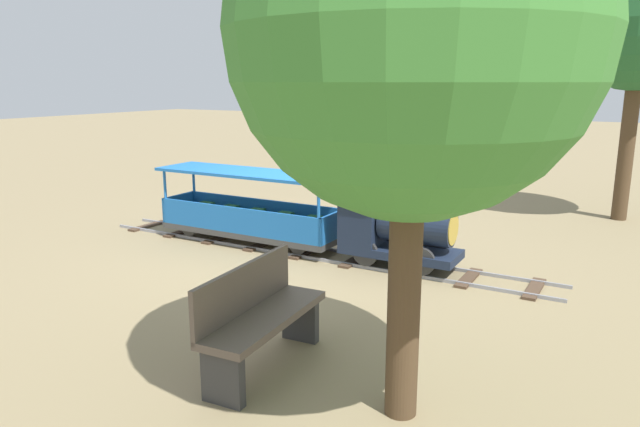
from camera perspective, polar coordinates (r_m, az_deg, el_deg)
ground_plane at (r=7.65m, az=-1.77°, el=-3.80°), size 60.00×60.00×0.00m
track at (r=7.61m, az=-1.31°, el=-3.75°), size 0.70×6.40×0.04m
locomotive at (r=6.97m, az=7.29°, el=-1.44°), size 0.66×1.44×0.98m
passenger_car at (r=8.00m, az=-6.88°, el=-0.04°), size 0.76×2.70×0.97m
conductor_person at (r=7.89m, az=7.35°, el=3.73°), size 0.30×0.30×1.62m
park_bench at (r=4.57m, az=-5.94°, el=-10.09°), size 1.32×0.48×0.82m
oak_tree_far at (r=3.59m, az=9.12°, el=17.06°), size 2.24×2.24×3.59m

